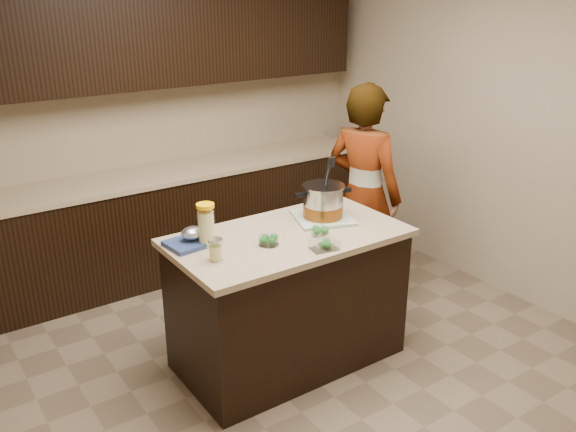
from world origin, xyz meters
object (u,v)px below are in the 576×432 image
at_px(island, 288,298).
at_px(lemonade_pitcher, 206,227).
at_px(person, 364,195).
at_px(stock_pot, 323,203).

bearing_deg(island, lemonade_pitcher, 165.49).
xyz_separation_m(lemonade_pitcher, person, (1.47, 0.29, -0.17)).
bearing_deg(lemonade_pitcher, stock_pot, -3.21).
height_order(island, stock_pot, stock_pot).
height_order(stock_pot, lemonade_pitcher, stock_pot).
relative_size(island, person, 0.86).
height_order(stock_pot, person, person).
bearing_deg(lemonade_pitcher, person, 10.97).
bearing_deg(island, stock_pot, 13.66).
height_order(island, lemonade_pitcher, lemonade_pitcher).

